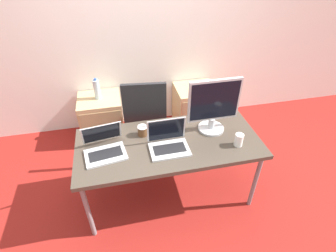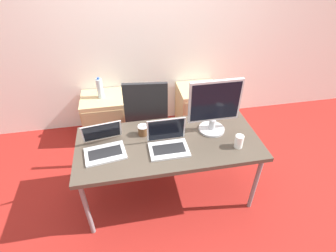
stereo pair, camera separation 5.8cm
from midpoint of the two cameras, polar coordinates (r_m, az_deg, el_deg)
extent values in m
plane|color=maroon|center=(2.86, -0.43, -14.30)|extent=(14.00, 14.00, 0.00)
cube|color=white|center=(3.33, -6.03, 20.52)|extent=(10.00, 0.05, 2.60)
cube|color=#473D33|center=(2.36, -0.51, -3.83)|extent=(1.65, 0.74, 0.04)
cylinder|color=gray|center=(2.42, -17.66, -17.35)|extent=(0.04, 0.04, 0.67)
cylinder|color=gray|center=(2.64, 17.83, -11.44)|extent=(0.04, 0.04, 0.67)
cylinder|color=gray|center=(2.83, -17.26, -7.25)|extent=(0.04, 0.04, 0.67)
cylinder|color=gray|center=(3.02, 12.59, -3.03)|extent=(0.04, 0.04, 0.67)
cylinder|color=#232326|center=(3.34, -5.04, -4.73)|extent=(0.56, 0.56, 0.04)
cylinder|color=gray|center=(3.20, -5.24, -1.90)|extent=(0.05, 0.05, 0.39)
cube|color=#232326|center=(3.09, -5.43, 0.91)|extent=(0.53, 0.53, 0.07)
cube|color=#232326|center=(2.68, -5.68, 3.46)|extent=(0.44, 0.09, 0.60)
cube|color=tan|center=(3.50, -14.62, 1.85)|extent=(0.52, 0.48, 0.57)
cube|color=tan|center=(3.31, -14.57, -0.48)|extent=(0.48, 0.01, 0.46)
cube|color=tan|center=(3.63, 5.31, 4.33)|extent=(0.52, 0.48, 0.57)
cube|color=tan|center=(3.44, 6.46, 2.22)|extent=(0.48, 0.01, 0.46)
cylinder|color=silver|center=(3.29, -15.70, 7.66)|extent=(0.07, 0.07, 0.25)
cylinder|color=#3359B2|center=(3.23, -16.09, 9.72)|extent=(0.03, 0.03, 0.02)
cube|color=silver|center=(2.26, -0.41, -5.16)|extent=(0.34, 0.23, 0.02)
cube|color=black|center=(2.25, -0.41, -4.98)|extent=(0.28, 0.13, 0.00)
cube|color=silver|center=(2.27, -1.10, -0.78)|extent=(0.34, 0.03, 0.23)
cube|color=black|center=(2.27, -1.07, -0.85)|extent=(0.31, 0.03, 0.21)
cube|color=silver|center=(2.28, -14.13, -6.11)|extent=(0.37, 0.28, 0.02)
cube|color=black|center=(2.27, -14.17, -5.93)|extent=(0.29, 0.17, 0.00)
cube|color=silver|center=(2.32, -14.90, -1.47)|extent=(0.35, 0.14, 0.22)
cube|color=black|center=(2.32, -14.93, -1.51)|extent=(0.32, 0.12, 0.20)
cylinder|color=#B7B7BC|center=(2.52, 8.66, -0.47)|extent=(0.24, 0.24, 0.02)
cylinder|color=#B7B7BC|center=(2.49, 8.78, 0.62)|extent=(0.06, 0.06, 0.10)
cube|color=#B7B7BC|center=(2.35, 9.34, 5.55)|extent=(0.48, 0.03, 0.40)
cube|color=black|center=(2.34, 9.48, 5.35)|extent=(0.44, 0.00, 0.36)
cylinder|color=white|center=(2.35, 14.48, -2.96)|extent=(0.07, 0.07, 0.12)
cylinder|color=brown|center=(2.41, -6.26, -1.12)|extent=(0.09, 0.09, 0.09)
cylinder|color=white|center=(2.39, -6.33, -0.20)|extent=(0.09, 0.09, 0.01)
camera|label=1|loc=(0.03, -90.73, -0.54)|focal=28.00mm
camera|label=2|loc=(0.03, 89.27, 0.54)|focal=28.00mm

